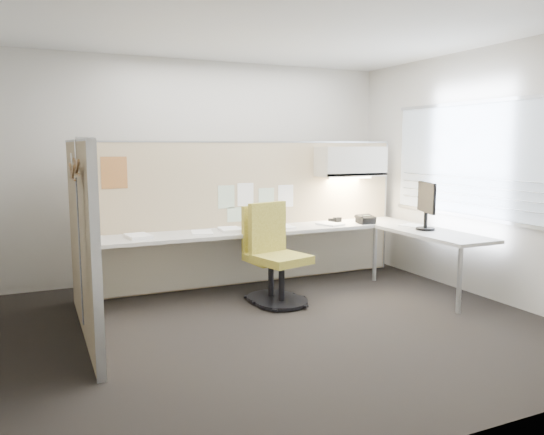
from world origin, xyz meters
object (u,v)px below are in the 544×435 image
monitor (426,203)px  phone (365,219)px  desk (293,239)px  chair_left (277,258)px  chair_right (267,257)px

monitor → phone: bearing=46.3°
desk → chair_left: chair_left is taller
chair_right → monitor: 1.97m
monitor → phone: monitor is taller
desk → chair_left: (-0.44, -0.48, -0.10)m
monitor → phone: size_ratio=2.58×
chair_left → monitor: 1.91m
chair_right → monitor: size_ratio=1.84×
chair_left → monitor: bearing=-23.1°
monitor → chair_right: bearing=96.9°
desk → monitor: size_ratio=7.17×
desk → monitor: 1.62m
chair_right → phone: bearing=3.3°
desk → chair_left: bearing=-132.1°
chair_left → phone: (1.47, 0.47, 0.28)m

